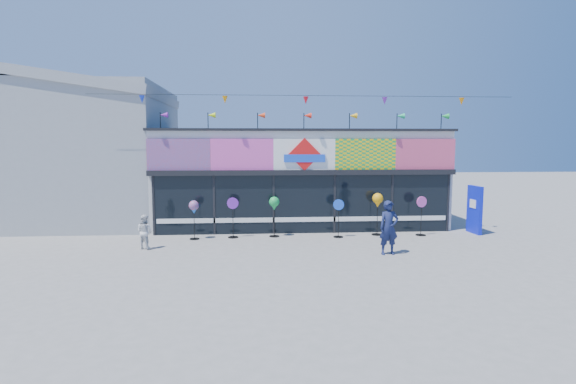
{
  "coord_description": "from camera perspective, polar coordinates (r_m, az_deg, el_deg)",
  "views": [
    {
      "loc": [
        -1.87,
        -13.93,
        3.5
      ],
      "look_at": [
        -0.74,
        2.0,
        1.79
      ],
      "focal_mm": 28.0,
      "sensor_mm": 36.0,
      "label": 1
    }
  ],
  "objects": [
    {
      "name": "adult_man",
      "position": [
        14.61,
        12.69,
        -4.44
      ],
      "size": [
        0.68,
        0.49,
        1.72
      ],
      "primitive_type": "imported",
      "rotation": [
        0.0,
        0.0,
        0.12
      ],
      "color": "#161D45",
      "rests_on": "ground"
    },
    {
      "name": "spinner_3",
      "position": [
        16.97,
        6.43,
        -3.21
      ],
      "size": [
        0.4,
        0.37,
        1.44
      ],
      "color": "black",
      "rests_on": "ground"
    },
    {
      "name": "spinner_0",
      "position": [
        16.81,
        -11.86,
        -2.04
      ],
      "size": [
        0.37,
        0.37,
        1.44
      ],
      "color": "black",
      "rests_on": "ground"
    },
    {
      "name": "spinner_2",
      "position": [
        16.92,
        -1.77,
        -1.62
      ],
      "size": [
        0.39,
        0.39,
        1.53
      ],
      "color": "black",
      "rests_on": "ground"
    },
    {
      "name": "spinner_1",
      "position": [
        16.92,
        -7.01,
        -3.11
      ],
      "size": [
        0.43,
        0.39,
        1.51
      ],
      "color": "black",
      "rests_on": "ground"
    },
    {
      "name": "spinner_5",
      "position": [
        17.94,
        16.57,
        -2.79
      ],
      "size": [
        0.42,
        0.39,
        1.51
      ],
      "color": "black",
      "rests_on": "ground"
    },
    {
      "name": "kite_shop",
      "position": [
        20.01,
        1.31,
        1.95
      ],
      "size": [
        16.0,
        5.7,
        5.31
      ],
      "color": "silver",
      "rests_on": "ground"
    },
    {
      "name": "child",
      "position": [
        15.81,
        -17.74,
        -4.82
      ],
      "size": [
        0.65,
        0.54,
        1.16
      ],
      "primitive_type": "imported",
      "rotation": [
        0.0,
        0.0,
        2.68
      ],
      "color": "silver",
      "rests_on": "ground"
    },
    {
      "name": "ground",
      "position": [
        14.48,
        3.51,
        -7.88
      ],
      "size": [
        80.0,
        80.0,
        0.0
      ],
      "primitive_type": "plane",
      "color": "slate",
      "rests_on": "ground"
    },
    {
      "name": "spinner_4",
      "position": [
        17.56,
        11.31,
        -1.19
      ],
      "size": [
        0.41,
        0.41,
        1.63
      ],
      "color": "black",
      "rests_on": "ground"
    },
    {
      "name": "neighbour_building",
      "position": [
        22.45,
        -25.39,
        4.77
      ],
      "size": [
        8.18,
        7.2,
        6.87
      ],
      "color": "#95989A",
      "rests_on": "ground"
    },
    {
      "name": "blue_sign",
      "position": [
        19.08,
        22.6,
        -2.07
      ],
      "size": [
        0.2,
        0.94,
        1.87
      ],
      "rotation": [
        0.0,
        0.0,
        0.06
      ],
      "color": "#0D1ACE",
      "rests_on": "ground"
    }
  ]
}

